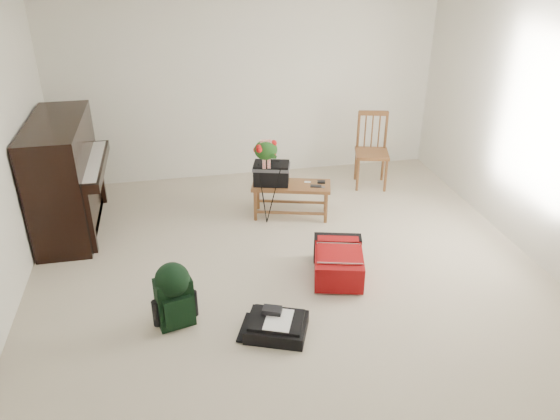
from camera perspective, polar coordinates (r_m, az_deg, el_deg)
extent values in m
cube|color=beige|center=(5.24, 1.46, -7.78)|extent=(5.00, 5.50, 0.01)
cube|color=white|center=(4.32, 1.88, 20.46)|extent=(5.00, 5.50, 0.01)
cube|color=white|center=(7.22, -3.40, 13.10)|extent=(5.00, 0.04, 2.50)
cube|color=white|center=(5.72, 27.01, 6.32)|extent=(0.04, 5.50, 2.50)
cube|color=black|center=(6.37, -21.62, 3.26)|extent=(0.55, 1.50, 1.25)
cube|color=black|center=(6.28, -19.10, 4.41)|extent=(0.28, 1.30, 0.10)
cube|color=white|center=(6.26, -19.17, 4.84)|extent=(0.22, 1.20, 0.02)
cube|color=black|center=(6.60, -20.35, -1.25)|extent=(0.45, 1.30, 0.10)
cube|color=brown|center=(6.28, 1.19, 2.56)|extent=(0.96, 0.59, 0.04)
cylinder|color=brown|center=(6.17, -2.21, -0.01)|extent=(0.04, 0.04, 0.37)
cylinder|color=brown|center=(6.43, -2.63, 1.14)|extent=(0.04, 0.04, 0.37)
cylinder|color=brown|center=(6.34, 5.02, 0.66)|extent=(0.04, 0.04, 0.37)
cylinder|color=brown|center=(6.58, 4.33, 1.76)|extent=(0.04, 0.04, 0.37)
cube|color=brown|center=(7.15, 9.57, 5.83)|extent=(0.51, 0.51, 0.04)
cylinder|color=brown|center=(7.02, 8.57, 3.46)|extent=(0.04, 0.04, 0.42)
cylinder|color=brown|center=(7.33, 7.65, 4.56)|extent=(0.04, 0.04, 0.42)
cylinder|color=brown|center=(7.14, 11.26, 3.66)|extent=(0.04, 0.04, 0.42)
cylinder|color=brown|center=(7.45, 10.25, 4.74)|extent=(0.04, 0.04, 0.42)
cube|color=brown|center=(7.14, 9.38, 9.95)|extent=(0.37, 0.14, 0.06)
cylinder|color=brown|center=(7.16, 7.89, 8.10)|extent=(0.04, 0.04, 0.51)
cylinder|color=brown|center=(7.28, 10.57, 8.22)|extent=(0.04, 0.04, 0.51)
cube|color=#9E0615|center=(5.32, 6.11, -5.47)|extent=(0.61, 0.77, 0.26)
cube|color=black|center=(5.53, 5.32, -4.05)|extent=(0.49, 0.27, 0.28)
cube|color=#9E0615|center=(5.21, 6.34, -4.46)|extent=(0.49, 0.47, 0.02)
cube|color=silver|center=(5.05, 6.98, -5.53)|extent=(0.41, 0.12, 0.01)
cube|color=black|center=(4.65, -0.35, -12.15)|extent=(0.60, 0.55, 0.12)
cube|color=black|center=(4.60, -0.35, -11.44)|extent=(0.53, 0.47, 0.03)
cube|color=white|center=(4.58, -0.05, -11.32)|extent=(0.31, 0.35, 0.01)
cube|color=black|center=(4.61, -1.10, -10.59)|extent=(0.18, 0.15, 0.05)
cube|color=black|center=(4.73, -10.95, -9.42)|extent=(0.33, 0.25, 0.45)
cube|color=black|center=(4.66, -10.88, -10.47)|extent=(0.25, 0.11, 0.26)
sphere|color=black|center=(4.60, -11.20, -7.16)|extent=(0.29, 0.29, 0.29)
cube|color=black|center=(4.82, -11.82, -8.84)|extent=(0.05, 0.04, 0.40)
cube|color=black|center=(4.81, -10.14, -8.69)|extent=(0.05, 0.04, 0.40)
cylinder|color=black|center=(5.96, -1.47, 5.58)|extent=(0.01, 0.01, 0.27)
ellipsoid|color=#1D4B17|center=(5.93, -1.48, 6.31)|extent=(0.25, 0.18, 0.23)
cube|color=red|center=(5.88, -1.46, 6.98)|extent=(0.13, 0.05, 0.07)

